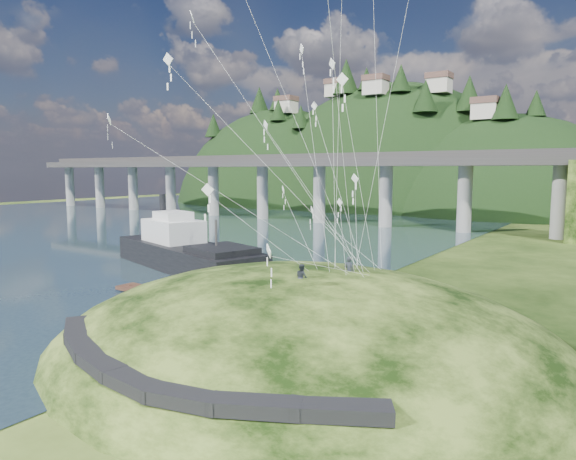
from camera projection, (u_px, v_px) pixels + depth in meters
The scene contains 10 objects.
ground at pixel (194, 332), 36.57m from camera, with size 320.00×320.00×0.00m, color black.
water at pixel (42, 228), 101.75m from camera, with size 240.00×240.00×0.00m, color #2E4755.
grass_hill at pixel (303, 367), 33.86m from camera, with size 36.00×32.00×13.00m.
footpath at pixel (159, 370), 24.16m from camera, with size 22.29×5.84×0.83m.
bridge at pixel (342, 178), 107.62m from camera, with size 160.00×11.00×15.00m.
far_ridge at pixel (373, 230), 161.86m from camera, with size 153.00×70.00×94.50m.
work_barge at pixel (185, 250), 59.78m from camera, with size 25.13×13.20×8.49m.
wooden_dock at pixel (169, 295), 45.51m from camera, with size 12.86×2.25×0.92m.
kite_flyers at pixel (323, 261), 32.19m from camera, with size 2.15×4.39×1.92m.
kite_swarm at pixel (286, 87), 34.90m from camera, with size 16.50×16.88×22.41m.
Camera 1 is at (25.69, -25.37, 11.49)m, focal length 32.00 mm.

